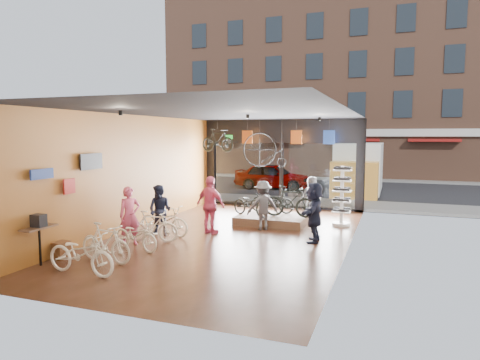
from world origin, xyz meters
The scene contains 35 objects.
ground_plane centered at (0.00, 0.00, -0.02)m, with size 7.00×12.00×0.04m, color black.
ceiling centered at (0.00, 0.00, 3.82)m, with size 7.00×12.00×0.04m, color black.
wall_left centered at (-3.52, 0.00, 1.90)m, with size 0.04×12.00×3.80m, color #A65B1F.
wall_right centered at (3.52, 0.00, 1.90)m, with size 0.04×12.00×3.80m, color beige.
wall_back centered at (0.00, -6.02, 1.90)m, with size 7.00×0.04×3.80m, color beige.
storefront centered at (0.00, 6.00, 1.90)m, with size 7.00×0.26×3.80m, color black, non-canonical shape.
exit_sign centered at (-2.40, 5.88, 3.05)m, with size 0.35×0.06×0.18m, color #198C26.
street_road centered at (0.00, 15.00, -0.01)m, with size 30.00×18.00×0.02m, color black.
sidewalk_near centered at (0.00, 7.20, 0.06)m, with size 30.00×2.40×0.12m, color slate.
sidewalk_far centered at (0.00, 19.00, 0.06)m, with size 30.00×2.00×0.12m, color slate.
opposite_building centered at (0.00, 21.50, 7.00)m, with size 26.00×5.00×14.00m, color brown.
street_car centered at (-2.07, 12.00, 0.75)m, with size 1.78×4.41×1.50m, color gray.
box_truck centered at (2.84, 11.00, 1.35)m, with size 2.28×6.85×2.70m, color silver, non-canonical shape.
floor_bike_0 centered at (-1.94, -4.44, 0.48)m, with size 0.64×1.83×0.96m, color silver.
floor_bike_1 centered at (-2.02, -3.47, 0.49)m, with size 0.46×1.63×0.98m, color silver.
floor_bike_2 centered at (-1.94, -2.27, 0.42)m, with size 0.56×1.59×0.84m, color silver.
floor_bike_3 centered at (-2.00, -1.34, 0.47)m, with size 0.44×1.55×0.93m, color silver.
floor_bike_4 centered at (-2.10, -0.48, 0.47)m, with size 0.63×1.81×0.95m, color silver.
display_platform centered at (0.60, 2.41, 0.15)m, with size 2.40×1.80×0.30m, color #452F20.
display_bike_left centered at (-0.08, 2.04, 0.73)m, with size 0.57×1.63×0.86m, color black.
display_bike_mid centered at (1.25, 2.31, 0.84)m, with size 0.51×1.81×1.09m, color black.
display_bike_right centered at (0.45, 2.92, 0.74)m, with size 0.58×1.66×0.87m, color black.
customer_0 centered at (-2.44, -1.81, 0.84)m, with size 0.61×0.40×1.68m, color #CC4C72.
customer_1 centered at (-2.19, -0.56, 0.80)m, with size 0.78×0.61×1.60m, color #161C33.
customer_2 centered at (-0.83, 0.25, 0.92)m, with size 1.08×0.45×1.85m, color #CC4C72.
customer_3 centered at (0.57, 1.35, 0.82)m, with size 1.05×0.61×1.63m, color #3F3F44.
customer_4 centered at (1.72, 3.95, 0.79)m, with size 0.78×0.50×1.59m, color #3F3F44.
customer_5 centered at (2.45, 0.33, 0.89)m, with size 1.64×0.52×1.77m, color #161C33.
sunglasses_rack centered at (2.95, 2.90, 1.04)m, with size 0.61×0.50×2.08m, color white, non-canonical shape.
wall_merch centered at (-3.38, -3.50, 1.30)m, with size 0.40×2.40×2.60m, color navy, non-canonical shape.
penny_farthing centered at (-0.21, 4.38, 2.50)m, with size 1.73×0.06×1.38m, color black, non-canonical shape.
hung_bike centered at (-2.25, 4.20, 2.93)m, with size 0.45×1.58×0.95m, color black.
jersey_left centered at (-1.30, 5.20, 3.05)m, with size 0.45×0.03×0.55m, color #CC5919.
jersey_mid centered at (0.82, 5.20, 3.05)m, with size 0.45×0.03×0.55m, color #CC5919.
jersey_right centered at (2.14, 5.20, 3.05)m, with size 0.45×0.03×0.55m, color #1E3F99.
Camera 1 is at (4.63, -12.03, 3.13)m, focal length 32.00 mm.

